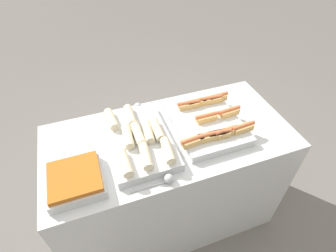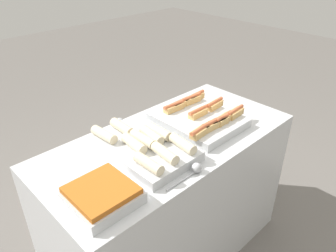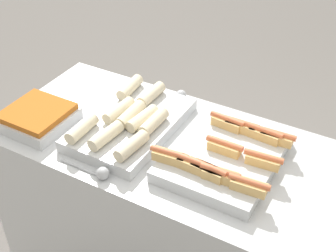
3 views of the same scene
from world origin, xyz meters
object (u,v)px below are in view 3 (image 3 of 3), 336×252
tray_side_front (38,117)px  serving_spoon_near (99,173)px  tray_hotdogs (226,155)px  serving_spoon_far (178,95)px  tray_wraps (130,122)px

tray_side_front → serving_spoon_near: tray_side_front is taller
serving_spoon_near → tray_side_front: bearing=161.7°
tray_hotdogs → serving_spoon_far: size_ratio=2.14×
serving_spoon_near → serving_spoon_far: size_ratio=0.98×
tray_hotdogs → tray_wraps: size_ratio=0.90×
tray_hotdogs → serving_spoon_far: 0.47m
serving_spoon_far → tray_wraps: bearing=-101.2°
tray_wraps → serving_spoon_near: tray_wraps is taller
tray_side_front → serving_spoon_near: bearing=-18.3°
tray_wraps → tray_hotdogs: bearing=0.3°
serving_spoon_far → tray_side_front: bearing=-132.2°
tray_side_front → serving_spoon_far: bearing=47.8°
serving_spoon_near → serving_spoon_far: (0.00, 0.59, -0.00)m
tray_wraps → serving_spoon_far: bearing=78.8°
tray_wraps → serving_spoon_near: (0.06, -0.29, -0.02)m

